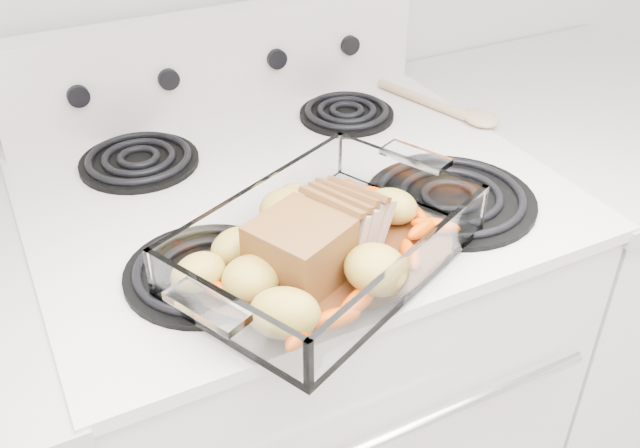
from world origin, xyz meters
name	(u,v)px	position (x,y,z in m)	size (l,w,h in m)	color
electric_range	(294,385)	(0.00, 1.66, 0.48)	(0.78, 0.70, 1.12)	white
counter_right	(560,290)	(0.67, 1.66, 0.47)	(0.58, 0.68, 0.93)	white
baking_dish	(327,250)	(-0.05, 1.44, 0.96)	(0.38, 0.25, 0.07)	white
pork_roast	(308,238)	(-0.07, 1.44, 0.99)	(0.19, 0.10, 0.08)	brown
roast_vegetables	(310,228)	(-0.05, 1.48, 0.97)	(0.40, 0.22, 0.05)	#EC5300
wooden_spoon	(454,110)	(0.37, 1.73, 0.94)	(0.12, 0.25, 0.02)	tan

